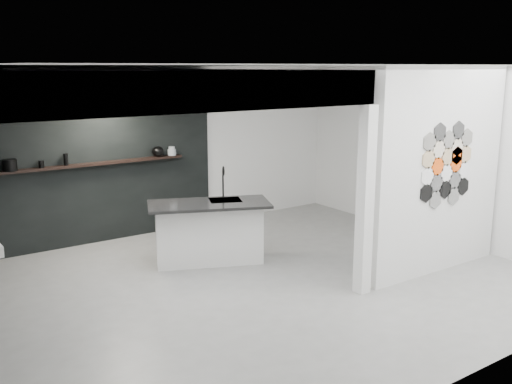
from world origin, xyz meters
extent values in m
cube|color=slate|center=(0.00, 0.00, -0.01)|extent=(7.00, 6.00, 0.01)
cube|color=silver|center=(2.23, -1.00, 1.40)|extent=(2.45, 0.15, 2.80)
cube|color=black|center=(-1.30, 2.97, 1.18)|extent=(4.40, 0.04, 2.35)
cube|color=silver|center=(-1.30, 1.00, 2.55)|extent=(4.40, 4.00, 0.40)
cube|color=silver|center=(0.82, -1.00, 1.18)|extent=(0.16, 0.16, 2.35)
cube|color=silver|center=(-1.30, -0.92, 2.55)|extent=(4.40, 0.16, 0.40)
cube|color=black|center=(-1.20, 2.87, 1.30)|extent=(3.00, 0.15, 0.04)
cube|color=silver|center=(-0.18, 1.09, 0.43)|extent=(1.60, 1.11, 0.86)
cube|color=black|center=(-0.21, 1.02, 0.88)|extent=(1.87, 1.37, 0.04)
cube|color=black|center=(0.07, 1.04, 0.90)|extent=(0.57, 0.53, 0.02)
cylinder|color=black|center=(0.15, 1.22, 1.11)|extent=(0.03, 0.03, 0.40)
torus|color=black|center=(0.13, 1.17, 1.31)|extent=(0.07, 0.14, 0.14)
cylinder|color=black|center=(-2.43, 2.87, 1.40)|extent=(0.20, 0.20, 0.17)
ellipsoid|color=black|center=(-0.11, 2.87, 1.41)|extent=(0.22, 0.22, 0.17)
cylinder|color=gray|center=(0.15, 2.87, 1.37)|extent=(0.17, 0.17, 0.10)
cylinder|color=gray|center=(0.15, 2.87, 1.39)|extent=(0.13, 0.13, 0.15)
cylinder|color=black|center=(-1.63, 2.87, 1.41)|extent=(0.07, 0.07, 0.18)
cylinder|color=black|center=(-2.00, 2.87, 1.37)|extent=(0.10, 0.10, 0.10)
cylinder|color=black|center=(1.86, -1.09, 1.16)|extent=(0.26, 0.02, 0.26)
cylinder|color=white|center=(1.86, -1.09, 1.39)|extent=(0.26, 0.02, 0.26)
cylinder|color=tan|center=(1.86, -1.09, 1.61)|extent=(0.26, 0.02, 0.26)
cylinder|color=#66635E|center=(1.86, -1.09, 1.84)|extent=(0.26, 0.02, 0.26)
cylinder|color=silver|center=(2.06, -1.09, 1.05)|extent=(0.26, 0.02, 0.26)
cylinder|color=black|center=(2.06, -1.09, 1.27)|extent=(0.26, 0.02, 0.26)
cylinder|color=#F24E0C|center=(2.06, -1.09, 1.50)|extent=(0.26, 0.02, 0.26)
cylinder|color=beige|center=(2.06, -1.09, 1.73)|extent=(0.26, 0.02, 0.26)
cylinder|color=#2D2D2D|center=(2.06, -1.09, 1.95)|extent=(0.26, 0.02, 0.26)
cylinder|color=black|center=(2.25, -1.09, 1.16)|extent=(0.26, 0.02, 0.26)
cylinder|color=white|center=(2.25, -1.09, 1.39)|extent=(0.26, 0.02, 0.26)
cylinder|color=tan|center=(2.25, -1.09, 1.61)|extent=(0.26, 0.02, 0.26)
cylinder|color=#66635E|center=(2.25, -1.09, 1.84)|extent=(0.26, 0.02, 0.26)
cylinder|color=silver|center=(2.44, -1.09, 1.05)|extent=(0.26, 0.02, 0.26)
cylinder|color=black|center=(2.44, -1.09, 1.27)|extent=(0.26, 0.02, 0.26)
cylinder|color=#F24E0C|center=(2.44, -1.09, 1.50)|extent=(0.26, 0.02, 0.26)
cylinder|color=beige|center=(2.44, -1.09, 1.73)|extent=(0.26, 0.02, 0.26)
cylinder|color=#2D2D2D|center=(2.44, -1.09, 1.95)|extent=(0.26, 0.02, 0.26)
cylinder|color=black|center=(2.64, -1.09, 1.16)|extent=(0.26, 0.02, 0.26)
cylinder|color=white|center=(2.64, -1.09, 1.39)|extent=(0.26, 0.02, 0.26)
cylinder|color=tan|center=(2.64, -1.09, 1.61)|extent=(0.26, 0.02, 0.26)
cylinder|color=#66635E|center=(2.64, -1.09, 1.84)|extent=(0.26, 0.02, 0.26)
cylinder|color=#F24E0C|center=(2.44, -1.09, 1.61)|extent=(0.26, 0.02, 0.26)
camera|label=1|loc=(-4.15, -5.79, 2.78)|focal=40.00mm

